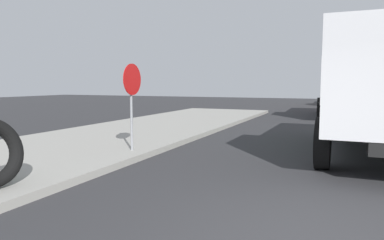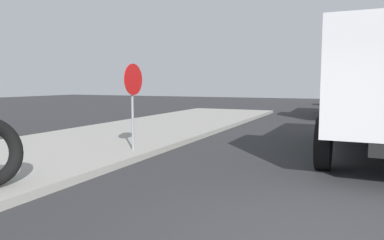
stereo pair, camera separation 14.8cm
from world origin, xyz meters
TOP-DOWN VIEW (x-y plane):
  - stop_sign at (3.65, 4.46)m, footprint 0.76×0.08m
  - dump_truck_gray at (16.82, -0.36)m, footprint 7.09×3.02m
  - dump_truck_orange at (27.43, -1.18)m, footprint 7.10×3.04m

SIDE VIEW (x-z plane):
  - dump_truck_gray at x=16.82m, z-range 0.11..3.11m
  - dump_truck_orange at x=27.43m, z-range 0.11..3.11m
  - stop_sign at x=3.65m, z-range 0.56..2.68m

